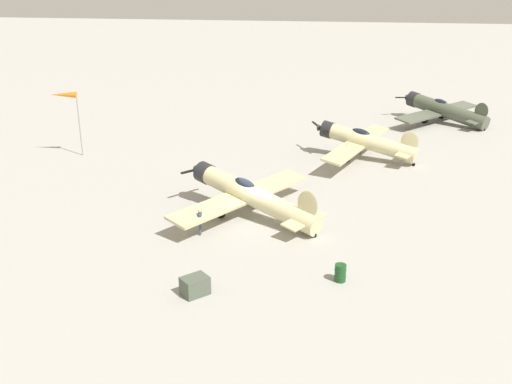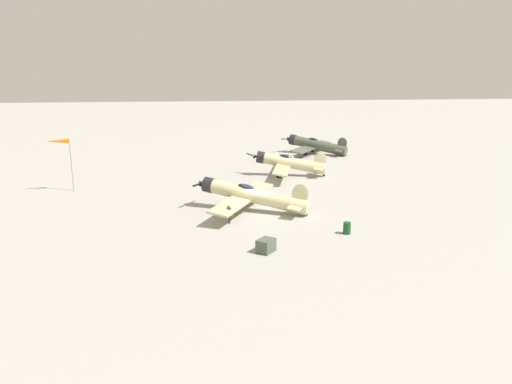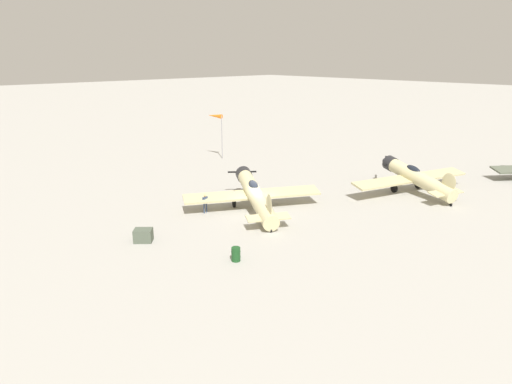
% 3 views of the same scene
% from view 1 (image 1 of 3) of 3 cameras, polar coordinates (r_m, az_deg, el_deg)
% --- Properties ---
extents(ground_plane, '(400.00, 400.00, 0.00)m').
position_cam_1_polar(ground_plane, '(37.54, -0.00, -2.58)').
color(ground_plane, '#A8A59E').
extents(airplane_foreground, '(11.41, 10.40, 2.95)m').
position_cam_1_polar(airplane_foreground, '(37.32, -0.61, -0.31)').
color(airplane_foreground, beige).
rests_on(airplane_foreground, ground_plane).
extents(airplane_mid_apron, '(13.17, 9.53, 3.04)m').
position_cam_1_polar(airplane_mid_apron, '(50.54, 10.73, 5.04)').
color(airplane_mid_apron, beige).
rests_on(airplane_mid_apron, ground_plane).
extents(airplane_far_line, '(12.02, 10.11, 2.99)m').
position_cam_1_polar(airplane_far_line, '(66.25, 18.20, 7.81)').
color(airplane_far_line, '#4C5442').
rests_on(airplane_far_line, ground_plane).
extents(ground_crew_mechanic, '(0.63, 0.31, 1.64)m').
position_cam_1_polar(ground_crew_mechanic, '(34.90, -5.62, -2.74)').
color(ground_crew_mechanic, '#384766').
rests_on(ground_crew_mechanic, ground_plane).
extents(equipment_crate, '(1.59, 1.57, 0.94)m').
position_cam_1_polar(equipment_crate, '(28.69, -6.12, -9.30)').
color(equipment_crate, '#4C5647').
rests_on(equipment_crate, ground_plane).
extents(fuel_drum, '(0.62, 0.62, 0.94)m').
position_cam_1_polar(fuel_drum, '(30.01, 8.43, -8.00)').
color(fuel_drum, '#19471E').
rests_on(fuel_drum, ground_plane).
extents(windsock_mast, '(0.93, 2.38, 5.70)m').
position_cam_1_polar(windsock_mast, '(52.66, -18.62, 9.00)').
color(windsock_mast, gray).
rests_on(windsock_mast, ground_plane).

